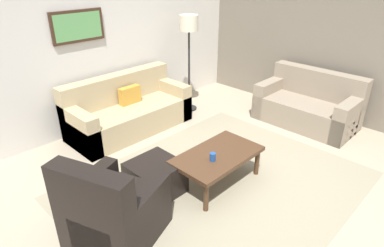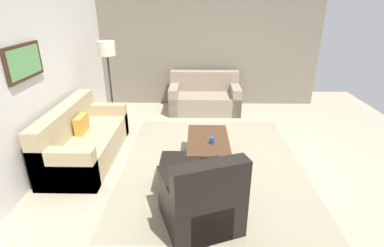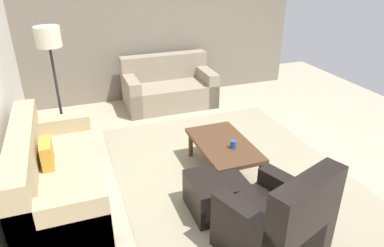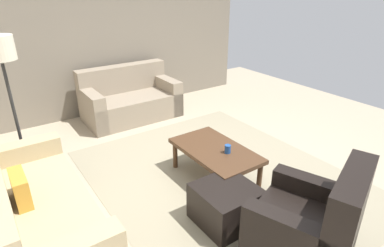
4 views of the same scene
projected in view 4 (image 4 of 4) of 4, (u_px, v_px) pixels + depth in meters
The scene contains 10 objects.
ground_plane at pixel (221, 177), 3.96m from camera, with size 8.00×8.00×0.00m, color tan.
stone_feature_panel at pixel (115, 32), 5.63m from camera, with size 0.12×5.20×2.80m, color slate.
area_rug at pixel (221, 177), 3.95m from camera, with size 3.42×2.78×0.01m, color gray.
couch_main at pixel (28, 217), 2.84m from camera, with size 1.98×0.87×0.88m.
couch_loveseat at pixel (129, 100), 5.63m from camera, with size 0.88×1.59×0.88m.
armchair_leather at pixel (312, 230), 2.69m from camera, with size 1.03×1.03×0.95m.
ottoman at pixel (226, 204), 3.16m from camera, with size 0.56×0.56×0.40m, color black.
coffee_table at pixel (215, 153), 3.80m from camera, with size 1.10×0.64×0.41m.
cup at pixel (228, 149), 3.67m from camera, with size 0.07×0.07×0.10m, color #1E478C.
lamp_standing at pixel (2, 64), 3.44m from camera, with size 0.32×0.32×1.71m.
Camera 4 is at (-2.53, 2.20, 2.23)m, focal length 29.89 mm.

